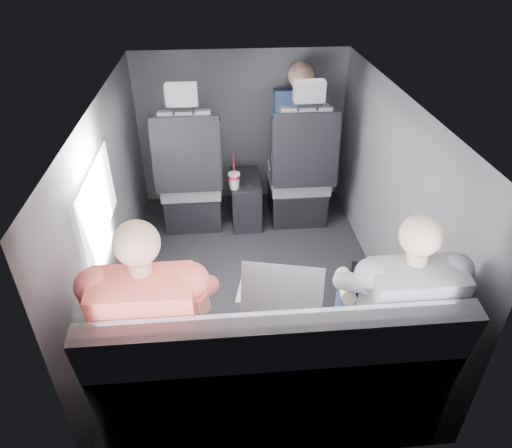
{
  "coord_description": "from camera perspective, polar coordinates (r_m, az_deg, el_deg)",
  "views": [
    {
      "loc": [
        -0.21,
        -2.52,
        2.17
      ],
      "look_at": [
        0.01,
        -0.05,
        0.55
      ],
      "focal_mm": 32.0,
      "sensor_mm": 36.0,
      "label": 1
    }
  ],
  "objects": [
    {
      "name": "laptop_white",
      "position": [
        2.3,
        -13.28,
        -9.74
      ],
      "size": [
        0.33,
        0.31,
        0.25
      ],
      "color": "silver",
      "rests_on": "passenger_rear_left"
    },
    {
      "name": "panel_left",
      "position": [
        3.01,
        -17.6,
        1.69
      ],
      "size": [
        0.02,
        2.6,
        1.35
      ],
      "primitive_type": "cube",
      "color": "#56565B",
      "rests_on": "floor"
    },
    {
      "name": "front_seat_right",
      "position": [
        3.85,
        5.43,
        5.69
      ],
      "size": [
        0.52,
        0.58,
        1.26
      ],
      "color": "black",
      "rests_on": "floor"
    },
    {
      "name": "panel_right",
      "position": [
        3.13,
        16.44,
        3.2
      ],
      "size": [
        0.02,
        2.6,
        1.35
      ],
      "primitive_type": "cube",
      "color": "#56565B",
      "rests_on": "floor"
    },
    {
      "name": "seatbelt",
      "position": [
        3.53,
        6.23,
        10.17
      ],
      "size": [
        0.35,
        0.11,
        0.59
      ],
      "primitive_type": "cube",
      "rotation": [
        -0.14,
        0.49,
        0.0
      ],
      "color": "black",
      "rests_on": "front_seat_right"
    },
    {
      "name": "front_seat_left",
      "position": [
        3.8,
        -8.11,
        5.11
      ],
      "size": [
        0.52,
        0.58,
        1.26
      ],
      "color": "black",
      "rests_on": "floor"
    },
    {
      "name": "laptop_black",
      "position": [
        2.45,
        14.7,
        -7.1
      ],
      "size": [
        0.35,
        0.33,
        0.23
      ],
      "color": "black",
      "rests_on": "passenger_rear_right"
    },
    {
      "name": "side_window",
      "position": [
        2.64,
        -19.08,
        2.48
      ],
      "size": [
        0.02,
        0.75,
        0.42
      ],
      "primitive_type": "cube",
      "color": "white",
      "rests_on": "panel_left"
    },
    {
      "name": "floor",
      "position": [
        3.33,
        -0.21,
        -7.48
      ],
      "size": [
        2.6,
        2.6,
        0.0
      ],
      "primitive_type": "plane",
      "color": "black",
      "rests_on": "ground"
    },
    {
      "name": "passenger_rear_left",
      "position": [
        2.2,
        -12.44,
        -11.84
      ],
      "size": [
        0.52,
        0.64,
        1.25
      ],
      "color": "#37383D",
      "rests_on": "rear_bench"
    },
    {
      "name": "ceiling",
      "position": [
        2.66,
        -0.28,
        15.21
      ],
      "size": [
        2.6,
        2.6,
        0.0
      ],
      "primitive_type": "plane",
      "rotation": [
        3.14,
        0.0,
        0.0
      ],
      "color": "#B2B2AD",
      "rests_on": "panel_back"
    },
    {
      "name": "passenger_rear_right",
      "position": [
        2.33,
        16.62,
        -10.13
      ],
      "size": [
        0.5,
        0.62,
        1.21
      ],
      "color": "navy",
      "rests_on": "rear_bench"
    },
    {
      "name": "center_console",
      "position": [
        3.93,
        -1.3,
        3.13
      ],
      "size": [
        0.24,
        0.48,
        0.41
      ],
      "color": "black",
      "rests_on": "floor"
    },
    {
      "name": "rear_bench",
      "position": [
        2.37,
        2.05,
        -18.55
      ],
      "size": [
        1.6,
        0.57,
        0.92
      ],
      "color": "slate",
      "rests_on": "floor"
    },
    {
      "name": "laptop_silver",
      "position": [
        2.32,
        2.81,
        -8.18
      ],
      "size": [
        0.44,
        0.43,
        0.28
      ],
      "color": "#A5A5A9",
      "rests_on": "rear_bench"
    },
    {
      "name": "panel_back",
      "position": [
        1.94,
        3.14,
        -17.32
      ],
      "size": [
        1.8,
        0.02,
        1.35
      ],
      "primitive_type": "cube",
      "color": "#56565B",
      "rests_on": "floor"
    },
    {
      "name": "soda_cup",
      "position": [
        3.65,
        -2.75,
        5.5
      ],
      "size": [
        0.1,
        0.1,
        0.29
      ],
      "color": "white",
      "rests_on": "center_console"
    },
    {
      "name": "passenger_front_right",
      "position": [
        3.94,
        5.28,
        12.02
      ],
      "size": [
        0.41,
        0.41,
        0.86
      ],
      "color": "navy",
      "rests_on": "front_seat_right"
    },
    {
      "name": "panel_front",
      "position": [
        4.1,
        -1.8,
        11.82
      ],
      "size": [
        1.8,
        0.02,
        1.35
      ],
      "primitive_type": "cube",
      "color": "#56565B",
      "rests_on": "floor"
    }
  ]
}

